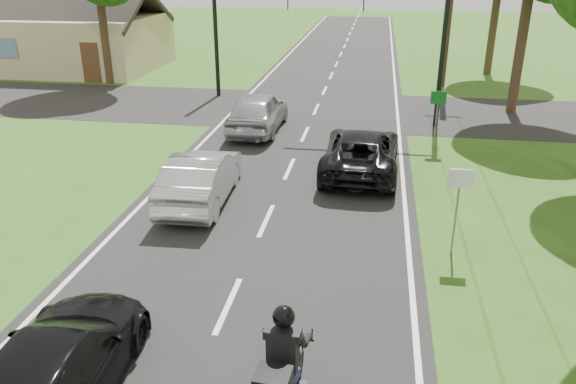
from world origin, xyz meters
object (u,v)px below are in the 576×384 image
object	(u,v)px
silver_suv	(258,111)
sign_white	(459,191)
traffic_signal	(397,22)
silver_sedan	(201,177)
motorcycle_rider	(282,381)
sign_green	(438,106)
dark_car_behind	(54,369)
dark_suv	(361,151)

from	to	relation	value
silver_suv	sign_white	xyz separation A→B (m)	(6.64, -9.24, 0.79)
traffic_signal	sign_white	bearing A→B (deg)	-82.95
silver_suv	sign_white	world-z (taller)	sign_white
silver_suv	traffic_signal	xyz separation A→B (m)	(5.28, 1.78, 3.33)
silver_sedan	sign_white	bearing A→B (deg)	160.90
motorcycle_rider	sign_green	distance (m)	14.27
dark_car_behind	sign_white	distance (m)	8.99
dark_car_behind	sign_green	distance (m)	15.62
dark_car_behind	sign_green	size ratio (longest dim) A/B	2.17
silver_sedan	traffic_signal	size ratio (longest dim) A/B	0.69
dark_suv	traffic_signal	size ratio (longest dim) A/B	0.79
dark_suv	silver_suv	size ratio (longest dim) A/B	1.08
dark_car_behind	dark_suv	bearing A→B (deg)	-115.73
dark_suv	dark_car_behind	bearing A→B (deg)	70.69
silver_suv	dark_car_behind	bearing A→B (deg)	90.59
dark_car_behind	motorcycle_rider	bearing A→B (deg)	177.72
silver_sedan	sign_white	distance (m)	7.12
dark_car_behind	sign_white	size ratio (longest dim) A/B	2.17
traffic_signal	silver_suv	bearing A→B (deg)	-161.39
dark_suv	dark_car_behind	world-z (taller)	dark_suv
sign_white	sign_green	distance (m)	8.00
dark_car_behind	traffic_signal	world-z (taller)	traffic_signal
dark_suv	silver_sedan	world-z (taller)	silver_sedan
dark_car_behind	traffic_signal	xyz separation A→B (m)	(5.25, 17.04, 3.46)
motorcycle_rider	silver_suv	xyz separation A→B (m)	(-3.55, 15.10, 0.01)
traffic_signal	sign_white	xyz separation A→B (m)	(1.36, -11.02, -2.54)
silver_sedan	dark_car_behind	world-z (taller)	silver_sedan
motorcycle_rider	sign_green	bearing A→B (deg)	81.00
motorcycle_rider	silver_suv	bearing A→B (deg)	107.59
sign_white	sign_green	size ratio (longest dim) A/B	1.00
dark_suv	silver_sedan	distance (m)	5.41
dark_suv	sign_green	size ratio (longest dim) A/B	2.38
silver_sedan	motorcycle_rider	bearing A→B (deg)	112.50
silver_sedan	sign_green	distance (m)	9.23
dark_suv	dark_car_behind	xyz separation A→B (m)	(-4.25, -11.18, -0.03)
silver_sedan	dark_car_behind	xyz separation A→B (m)	(0.16, -8.05, -0.06)
motorcycle_rider	silver_sedan	xyz separation A→B (m)	(-3.68, 7.88, -0.07)
motorcycle_rider	sign_white	distance (m)	6.68
silver_sedan	silver_suv	xyz separation A→B (m)	(0.13, 7.22, 0.07)
traffic_signal	sign_green	xyz separation A→B (m)	(1.56, -3.02, -2.54)
motorcycle_rider	dark_car_behind	distance (m)	3.52
silver_suv	motorcycle_rider	bearing A→B (deg)	103.70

